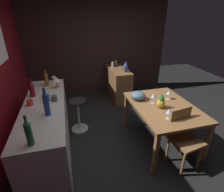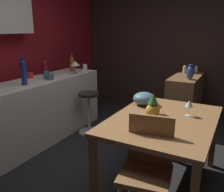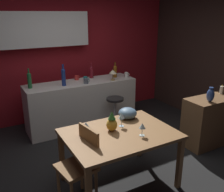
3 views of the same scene
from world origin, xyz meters
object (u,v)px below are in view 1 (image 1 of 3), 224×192
(bar_stool, at_px, (79,115))
(wine_bottle_cobalt, at_px, (46,103))
(vase_ceramic_blue, at_px, (126,67))
(cup_slate, at_px, (54,98))
(wine_glass_left, at_px, (169,93))
(counter_lamp, at_px, (56,80))
(pillar_candle_short, at_px, (116,62))
(wine_bottle_green, at_px, (29,132))
(fruit_bowl, at_px, (138,95))
(cup_white, at_px, (54,79))
(wine_glass_right, at_px, (154,96))
(sideboard_cabinet, at_px, (118,83))
(cup_teal, at_px, (47,98))
(wine_glass_center, at_px, (169,111))
(pineapple_centerpiece, at_px, (161,102))
(chair_near_window, at_px, (183,136))
(cup_red, at_px, (30,103))
(wine_bottle_ruby, at_px, (32,89))
(pillar_candle_tall, at_px, (113,64))
(wine_bottle_amber, at_px, (46,79))
(dining_table, at_px, (163,109))

(bar_stool, bearing_deg, wine_bottle_cobalt, 151.96)
(bar_stool, xyz_separation_m, vase_ceramic_blue, (0.97, -1.29, 0.58))
(cup_slate, bearing_deg, wine_bottle_cobalt, 169.85)
(wine_glass_left, relative_size, cup_slate, 1.32)
(counter_lamp, bearing_deg, pillar_candle_short, -44.98)
(pillar_candle_short, bearing_deg, wine_bottle_green, 149.67)
(fruit_bowl, bearing_deg, cup_white, 58.39)
(wine_glass_right, bearing_deg, bar_stool, 63.69)
(wine_glass_right, relative_size, cup_slate, 1.55)
(sideboard_cabinet, relative_size, wine_glass_left, 6.81)
(cup_slate, xyz_separation_m, cup_teal, (0.04, 0.11, 0.01))
(wine_glass_center, xyz_separation_m, counter_lamp, (1.24, 1.56, 0.19))
(wine_glass_left, xyz_separation_m, vase_ceramic_blue, (1.50, 0.29, 0.07))
(cup_white, bearing_deg, wine_bottle_cobalt, 178.15)
(pineapple_centerpiece, bearing_deg, wine_glass_right, 15.28)
(chair_near_window, distance_m, fruit_bowl, 0.99)
(wine_glass_right, height_order, cup_red, cup_red)
(cup_red, bearing_deg, chair_near_window, -110.68)
(wine_bottle_green, relative_size, cup_white, 3.18)
(wine_glass_left, bearing_deg, pineapple_centerpiece, 130.17)
(wine_bottle_green, bearing_deg, wine_bottle_cobalt, -12.98)
(fruit_bowl, height_order, wine_bottle_ruby, wine_bottle_ruby)
(counter_lamp, height_order, pillar_candle_tall, counter_lamp)
(bar_stool, distance_m, wine_bottle_green, 1.64)
(wine_glass_left, bearing_deg, cup_teal, 85.68)
(cup_slate, height_order, cup_teal, cup_teal)
(wine_glass_right, bearing_deg, wine_bottle_amber, 62.70)
(cup_white, bearing_deg, wine_glass_center, -134.50)
(wine_glass_right, relative_size, wine_glass_center, 1.15)
(pillar_candle_tall, distance_m, pillar_candle_short, 0.30)
(dining_table, xyz_separation_m, wine_glass_left, (0.19, -0.20, 0.20))
(wine_glass_right, distance_m, vase_ceramic_blue, 1.58)
(wine_glass_center, relative_size, wine_bottle_cobalt, 0.43)
(dining_table, height_order, vase_ceramic_blue, vase_ceramic_blue)
(wine_bottle_amber, distance_m, pillar_candle_short, 2.29)
(wine_bottle_amber, bearing_deg, sideboard_cabinet, -60.51)
(pineapple_centerpiece, height_order, wine_bottle_cobalt, wine_bottle_cobalt)
(wine_glass_right, distance_m, cup_slate, 1.61)
(dining_table, height_order, wine_glass_right, wine_glass_right)
(wine_glass_center, distance_m, wine_bottle_amber, 2.24)
(cup_slate, height_order, counter_lamp, counter_lamp)
(pillar_candle_short, bearing_deg, wine_bottle_ruby, 133.76)
(chair_near_window, xyz_separation_m, wine_glass_left, (0.73, -0.16, 0.36))
(wine_glass_right, distance_m, pillar_candle_short, 2.34)
(cup_red, bearing_deg, pineapple_centerpiece, -99.21)
(wine_glass_left, bearing_deg, fruit_bowl, 75.99)
(fruit_bowl, bearing_deg, wine_glass_left, -104.01)
(sideboard_cabinet, bearing_deg, cup_teal, 134.58)
(wine_glass_right, xyz_separation_m, cup_red, (0.15, 1.94, 0.06))
(sideboard_cabinet, distance_m, wine_glass_center, 2.40)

